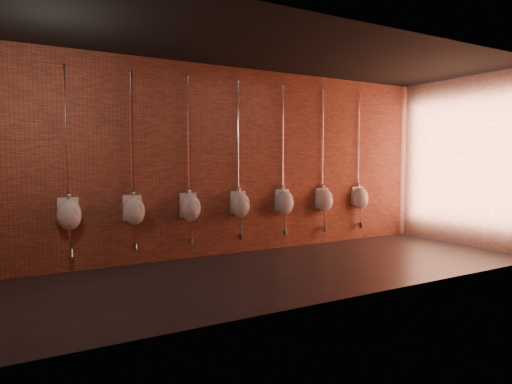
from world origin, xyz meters
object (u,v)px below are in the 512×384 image
at_px(urinal_5, 325,199).
at_px(urinal_6, 360,197).
at_px(urinal_0, 69,213).
at_px(urinal_1, 134,210).
at_px(urinal_3, 240,204).
at_px(urinal_4, 285,202).
at_px(urinal_2, 190,207).

distance_m(urinal_5, urinal_6, 0.92).
height_order(urinal_0, urinal_1, same).
bearing_deg(urinal_0, urinal_6, 0.00).
height_order(urinal_0, urinal_3, same).
xyz_separation_m(urinal_1, urinal_3, (1.84, 0.00, 0.00)).
bearing_deg(urinal_4, urinal_2, 180.00).
bearing_deg(urinal_2, urinal_0, 180.00).
distance_m(urinal_4, urinal_5, 0.92).
xyz_separation_m(urinal_1, urinal_5, (3.68, 0.00, 0.00)).
relative_size(urinal_2, urinal_6, 1.00).
xyz_separation_m(urinal_1, urinal_6, (4.60, 0.00, 0.00)).
height_order(urinal_3, urinal_5, same).
relative_size(urinal_0, urinal_3, 1.00).
relative_size(urinal_1, urinal_4, 1.00).
bearing_deg(urinal_5, urinal_1, 180.00).
bearing_deg(urinal_2, urinal_5, 0.00).
bearing_deg(urinal_2, urinal_1, 180.00).
relative_size(urinal_0, urinal_2, 1.00).
bearing_deg(urinal_2, urinal_6, 0.00).
xyz_separation_m(urinal_3, urinal_6, (2.76, 0.00, 0.00)).
xyz_separation_m(urinal_2, urinal_4, (1.84, 0.00, 0.00)).
bearing_deg(urinal_6, urinal_2, 180.00).
bearing_deg(urinal_6, urinal_0, 180.00).
distance_m(urinal_1, urinal_3, 1.84).
height_order(urinal_2, urinal_6, same).
height_order(urinal_0, urinal_5, same).
xyz_separation_m(urinal_2, urinal_5, (2.76, 0.00, 0.00)).
distance_m(urinal_3, urinal_4, 0.92).
xyz_separation_m(urinal_3, urinal_5, (1.84, 0.00, 0.00)).
relative_size(urinal_4, urinal_5, 1.00).
height_order(urinal_2, urinal_3, same).
xyz_separation_m(urinal_1, urinal_2, (0.92, 0.00, 0.00)).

